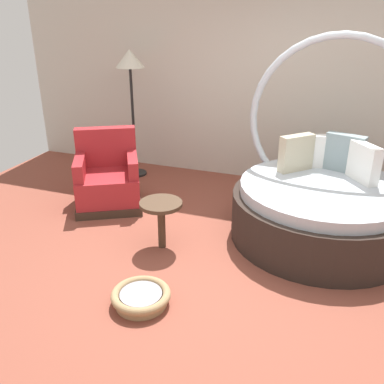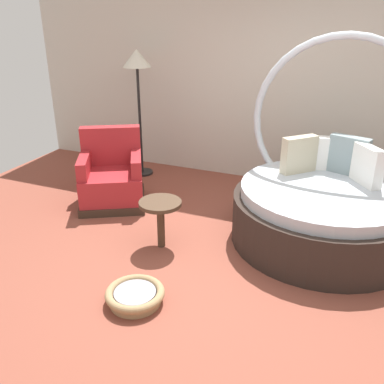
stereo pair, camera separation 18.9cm
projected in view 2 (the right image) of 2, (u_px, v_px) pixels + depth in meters
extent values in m
cube|color=brown|center=(225.00, 267.00, 4.08)|extent=(8.00, 8.00, 0.02)
cube|color=beige|center=(289.00, 70.00, 5.55)|extent=(8.00, 0.12, 3.14)
cylinder|color=#2D231E|center=(322.00, 219.00, 4.45)|extent=(1.91, 1.91, 0.51)
cylinder|color=#B2BCC6|center=(325.00, 192.00, 4.32)|extent=(1.75, 1.75, 0.12)
torus|color=#B2BCC6|center=(338.00, 124.00, 4.53)|extent=(1.89, 0.08, 1.89)
cube|color=white|center=(368.00, 165.00, 4.31)|extent=(0.33, 0.40, 0.40)
cube|color=gray|center=(348.00, 155.00, 4.58)|extent=(0.44, 0.24, 0.42)
cube|color=white|center=(319.00, 153.00, 4.73)|extent=(0.40, 0.22, 0.38)
cube|color=#BCB293|center=(299.00, 155.00, 4.63)|extent=(0.37, 0.38, 0.41)
cube|color=#38281E|center=(114.00, 200.00, 5.40)|extent=(1.09, 1.09, 0.10)
cube|color=#A32328|center=(112.00, 184.00, 5.31)|extent=(1.04, 1.04, 0.34)
cube|color=#A32328|center=(111.00, 145.00, 5.42)|extent=(0.74, 0.52, 0.50)
cube|color=#A32328|center=(84.00, 165.00, 5.16)|extent=(0.44, 0.65, 0.22)
cube|color=#A32328|center=(136.00, 162.00, 5.23)|extent=(0.44, 0.65, 0.22)
cylinder|color=#9E7F56|center=(135.00, 299.00, 3.57)|extent=(0.44, 0.44, 0.06)
torus|color=#9E7F56|center=(135.00, 293.00, 3.54)|extent=(0.51, 0.51, 0.07)
cylinder|color=gray|center=(135.00, 294.00, 3.55)|extent=(0.36, 0.36, 0.05)
cylinder|color=#473323|center=(161.00, 226.00, 4.35)|extent=(0.08, 0.08, 0.48)
cylinder|color=#473323|center=(160.00, 203.00, 4.24)|extent=(0.44, 0.44, 0.04)
cylinder|color=black|center=(143.00, 172.00, 6.42)|extent=(0.32, 0.32, 0.03)
cylinder|color=black|center=(140.00, 122.00, 6.10)|extent=(0.04, 0.04, 1.55)
cone|color=silver|center=(137.00, 58.00, 5.74)|extent=(0.40, 0.40, 0.24)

